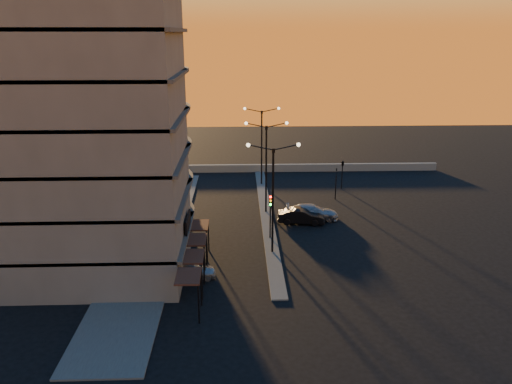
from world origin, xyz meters
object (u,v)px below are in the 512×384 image
object	(u,v)px
car_sedan	(301,216)
streetlamp_mid	(266,160)
car_hatchback	(190,271)
traffic_light_main	(270,209)
car_wagon	(312,212)

from	to	relation	value
car_sedan	streetlamp_mid	bearing A→B (deg)	53.16
streetlamp_mid	car_sedan	xyz separation A→B (m)	(3.29, -3.20, -4.84)
streetlamp_mid	car_hatchback	xyz separation A→B (m)	(-6.50, -14.45, -4.94)
streetlamp_mid	car_hatchback	world-z (taller)	streetlamp_mid
traffic_light_main	car_wagon	bearing A→B (deg)	47.91
traffic_light_main	car_hatchback	xyz separation A→B (m)	(-6.50, -7.32, -2.24)
traffic_light_main	car_sedan	bearing A→B (deg)	50.06
streetlamp_mid	car_wagon	xyz separation A→B (m)	(4.50, -2.15, -4.84)
traffic_light_main	car_wagon	xyz separation A→B (m)	(4.50, 4.98, -2.13)
car_hatchback	car_sedan	world-z (taller)	car_sedan
traffic_light_main	car_wagon	distance (m)	7.04
traffic_light_main	streetlamp_mid	bearing A→B (deg)	90.00
car_hatchback	car_sedan	bearing A→B (deg)	-49.41
car_hatchback	car_sedan	xyz separation A→B (m)	(9.79, 11.25, 0.10)
traffic_light_main	car_wagon	size ratio (longest dim) A/B	0.82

